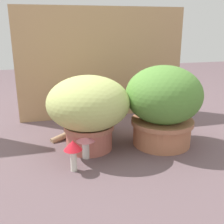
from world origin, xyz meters
TOP-DOWN VIEW (x-y plane):
  - ground_plane at (0.00, 0.00)m, footprint 6.00×6.00m
  - cardboard_backdrop at (0.14, 0.56)m, footprint 1.17×0.03m
  - grass_planter at (-0.06, 0.03)m, footprint 0.43×0.43m
  - leafy_planter at (0.34, -0.01)m, footprint 0.41×0.41m
  - cat at (-0.03, 0.21)m, footprint 0.39×0.26m
  - mushroom_ornament_pink at (-0.10, -0.07)m, footprint 0.09×0.09m
  - mushroom_ornament_red at (-0.17, -0.19)m, footprint 0.08×0.08m

SIDE VIEW (x-z plane):
  - ground_plane at x=0.00m, z-range 0.00..0.00m
  - mushroom_ornament_pink at x=-0.10m, z-range 0.03..0.16m
  - mushroom_ornament_red at x=-0.17m, z-range 0.04..0.18m
  - cat at x=-0.03m, z-range -0.04..0.28m
  - grass_planter at x=-0.06m, z-range 0.03..0.42m
  - leafy_planter at x=0.34m, z-range 0.01..0.45m
  - cardboard_backdrop at x=0.14m, z-range 0.00..0.75m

